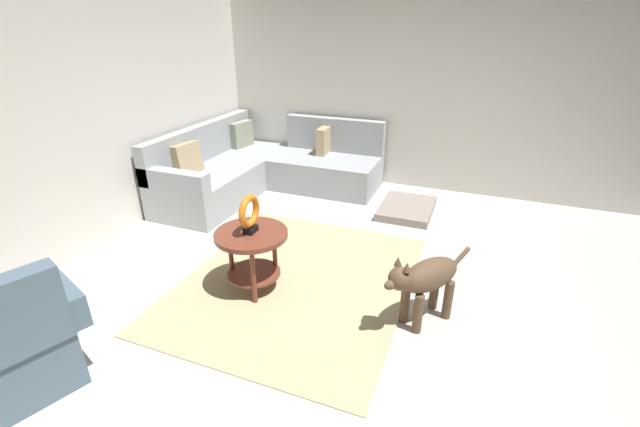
{
  "coord_description": "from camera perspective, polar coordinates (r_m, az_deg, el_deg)",
  "views": [
    {
      "loc": [
        -2.7,
        -0.63,
        2.11
      ],
      "look_at": [
        0.45,
        0.6,
        0.55
      ],
      "focal_mm": 23.67,
      "sensor_mm": 36.0,
      "label": 1
    }
  ],
  "objects": [
    {
      "name": "ground_plane",
      "position": [
        3.52,
        6.62,
        -13.35
      ],
      "size": [
        6.0,
        6.0,
        0.1
      ],
      "primitive_type": "cube",
      "color": "beige"
    },
    {
      "name": "sectional_couch",
      "position": [
        5.69,
        -7.67,
        5.91
      ],
      "size": [
        2.2,
        2.25,
        0.88
      ],
      "color": "#9EA3A8",
      "rests_on": "ground_plane"
    },
    {
      "name": "torus_sculpture",
      "position": [
        3.4,
        -9.52,
        0.07
      ],
      "size": [
        0.28,
        0.08,
        0.33
      ],
      "color": "black",
      "rests_on": "side_table"
    },
    {
      "name": "area_rug",
      "position": [
        3.79,
        -3.1,
        -9.06
      ],
      "size": [
        2.3,
        1.9,
        0.01
      ],
      "primitive_type": "cube",
      "color": "tan",
      "rests_on": "ground_plane"
    },
    {
      "name": "wall_right",
      "position": [
        5.73,
        15.47,
        16.3
      ],
      "size": [
        0.12,
        6.0,
        2.7
      ],
      "primitive_type": "cube",
      "color": "silver",
      "rests_on": "ground_plane"
    },
    {
      "name": "dog",
      "position": [
        3.22,
        14.05,
        -8.65
      ],
      "size": [
        0.71,
        0.55,
        0.63
      ],
      "rotation": [
        0.0,
        0.0,
        0.94
      ],
      "color": "brown",
      "rests_on": "ground_plane"
    },
    {
      "name": "side_table",
      "position": [
        3.53,
        -9.19,
        -4.28
      ],
      "size": [
        0.6,
        0.6,
        0.54
      ],
      "color": "brown",
      "rests_on": "ground_plane"
    },
    {
      "name": "wall_back",
      "position": [
        4.54,
        -31.76,
        11.53
      ],
      "size": [
        6.0,
        0.12,
        2.7
      ],
      "primitive_type": "cube",
      "color": "silver",
      "rests_on": "ground_plane"
    },
    {
      "name": "dog_bed_mat",
      "position": [
        5.17,
        11.63,
        0.67
      ],
      "size": [
        0.8,
        0.6,
        0.09
      ],
      "primitive_type": "cube",
      "color": "gray",
      "rests_on": "ground_plane"
    },
    {
      "name": "armchair",
      "position": [
        3.23,
        -36.34,
        -14.52
      ],
      "size": [
        0.96,
        0.85,
        0.88
      ],
      "rotation": [
        0.0,
        0.0,
        -0.36
      ],
      "color": "#4C6070",
      "rests_on": "ground_plane"
    }
  ]
}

